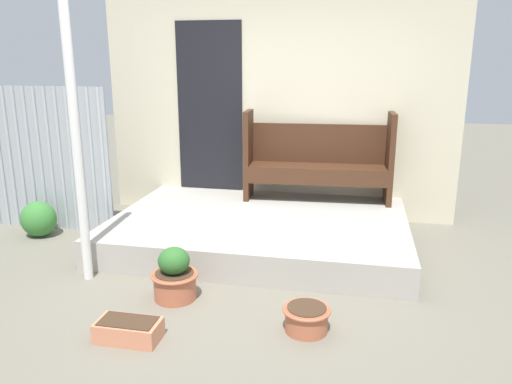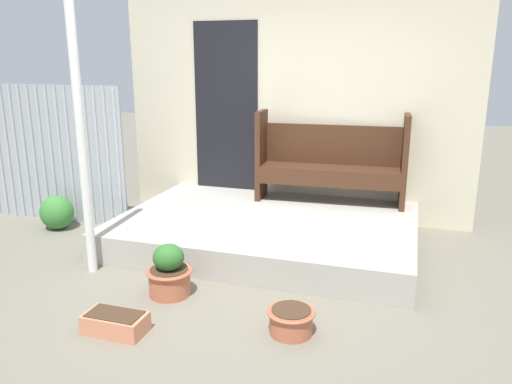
% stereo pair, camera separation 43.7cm
% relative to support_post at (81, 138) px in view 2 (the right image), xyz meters
% --- Properties ---
extents(ground_plane, '(24.00, 24.00, 0.00)m').
position_rel_support_post_xyz_m(ground_plane, '(1.39, 0.11, -1.21)').
color(ground_plane, '#706B5B').
extents(porch_slab, '(2.98, 2.06, 0.29)m').
position_rel_support_post_xyz_m(porch_slab, '(1.31, 1.14, -1.07)').
color(porch_slab, '#A8A399').
rests_on(porch_slab, ground_plane).
extents(house_wall, '(4.18, 0.08, 2.60)m').
position_rel_support_post_xyz_m(house_wall, '(1.27, 2.20, 0.09)').
color(house_wall, beige).
rests_on(house_wall, ground_plane).
extents(fence_corrugated, '(2.25, 0.05, 1.58)m').
position_rel_support_post_xyz_m(fence_corrugated, '(-1.47, 1.15, -0.42)').
color(fence_corrugated, '#9EA3A8').
rests_on(fence_corrugated, ground_plane).
extents(support_post, '(0.08, 0.08, 2.43)m').
position_rel_support_post_xyz_m(support_post, '(0.00, 0.00, 0.00)').
color(support_post, white).
rests_on(support_post, ground_plane).
extents(bench, '(1.67, 0.49, 1.01)m').
position_rel_support_post_xyz_m(bench, '(1.82, 1.95, -0.43)').
color(bench, '#422616').
rests_on(bench, porch_slab).
extents(flower_pot_left, '(0.38, 0.38, 0.43)m').
position_rel_support_post_xyz_m(flower_pot_left, '(0.89, -0.21, -1.03)').
color(flower_pot_left, '#B26042').
rests_on(flower_pot_left, ground_plane).
extents(flower_pot_middle, '(0.34, 0.34, 0.18)m').
position_rel_support_post_xyz_m(flower_pot_middle, '(1.97, -0.49, -1.11)').
color(flower_pot_middle, '#B26042').
rests_on(flower_pot_middle, ground_plane).
extents(planter_box_rect, '(0.44, 0.23, 0.15)m').
position_rel_support_post_xyz_m(planter_box_rect, '(0.79, -0.85, -1.14)').
color(planter_box_rect, tan).
rests_on(planter_box_rect, ground_plane).
extents(shrub_by_fence, '(0.38, 0.34, 0.39)m').
position_rel_support_post_xyz_m(shrub_by_fence, '(-1.07, 0.87, -1.02)').
color(shrub_by_fence, '#387A33').
rests_on(shrub_by_fence, ground_plane).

